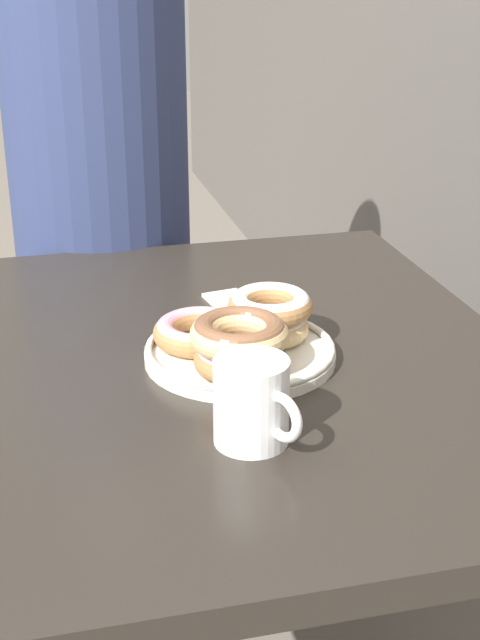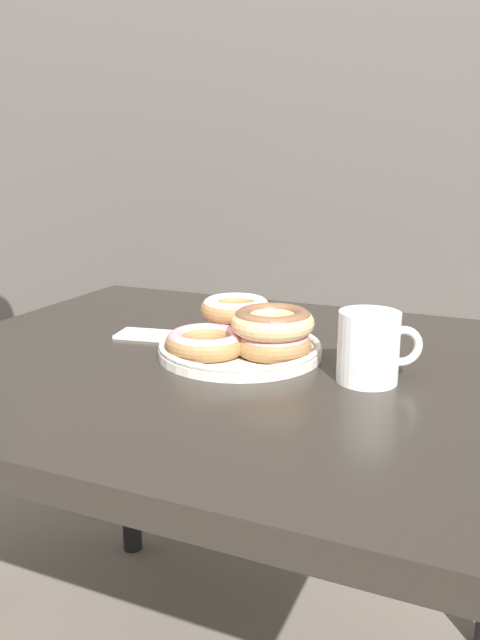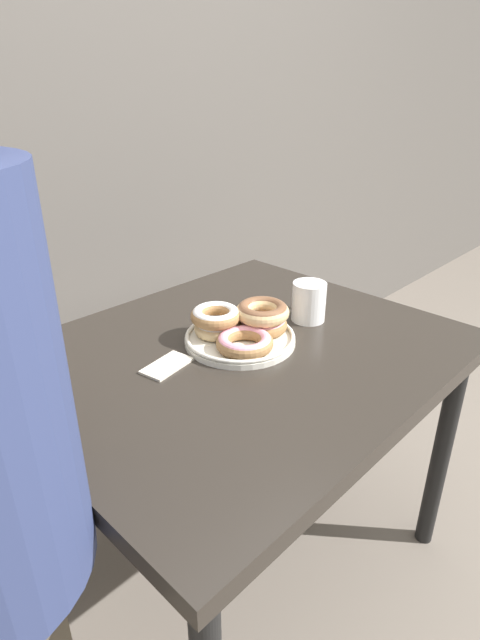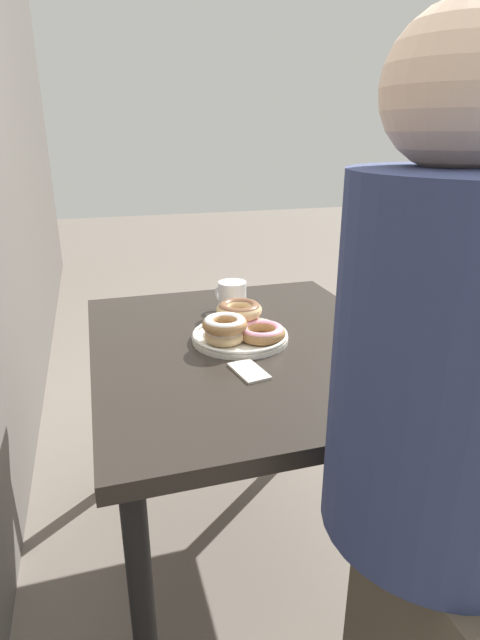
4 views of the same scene
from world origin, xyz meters
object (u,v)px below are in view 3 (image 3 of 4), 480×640
object	(u,v)px
napkin	(167,366)
dining_table	(240,375)
coffee_mug	(309,301)
donut_plate	(242,327)

from	to	relation	value
napkin	dining_table	bearing A→B (deg)	-16.94
dining_table	coffee_mug	distance (m)	0.27
dining_table	coffee_mug	bearing A→B (deg)	-4.87
donut_plate	napkin	size ratio (longest dim) A/B	2.33
dining_table	donut_plate	size ratio (longest dim) A/B	3.52
coffee_mug	donut_plate	bearing A→B (deg)	169.92
donut_plate	napkin	bearing A→B (deg)	169.85
donut_plate	napkin	distance (m)	0.21
donut_plate	coffee_mug	bearing A→B (deg)	-10.08
napkin	coffee_mug	bearing A→B (deg)	-10.11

